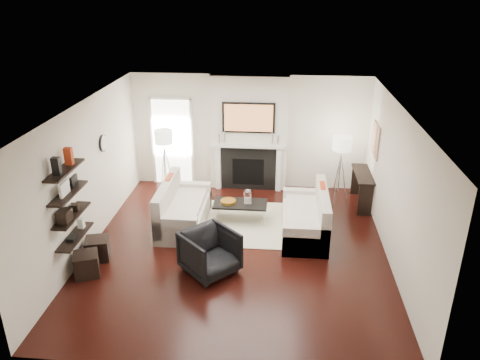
# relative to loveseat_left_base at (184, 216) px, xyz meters

# --- Properties ---
(room_envelope) EXTENTS (6.00, 6.00, 6.00)m
(room_envelope) POSITION_rel_loveseat_left_base_xyz_m (1.16, -0.83, 1.14)
(room_envelope) COLOR black
(room_envelope) RESTS_ON ground
(chimney_breast) EXTENTS (1.80, 0.25, 2.70)m
(chimney_breast) POSITION_rel_loveseat_left_base_xyz_m (1.16, 2.05, 1.14)
(chimney_breast) COLOR silver
(chimney_breast) RESTS_ON floor
(fireplace_surround) EXTENTS (1.30, 0.02, 1.04)m
(fireplace_surround) POSITION_rel_loveseat_left_base_xyz_m (1.16, 1.91, 0.31)
(fireplace_surround) COLOR black
(fireplace_surround) RESTS_ON floor
(firebox) EXTENTS (0.75, 0.02, 0.65)m
(firebox) POSITION_rel_loveseat_left_base_xyz_m (1.16, 1.91, 0.24)
(firebox) COLOR black
(firebox) RESTS_ON floor
(mantel_pilaster_l) EXTENTS (0.12, 0.08, 1.10)m
(mantel_pilaster_l) POSITION_rel_loveseat_left_base_xyz_m (0.44, 1.88, 0.34)
(mantel_pilaster_l) COLOR white
(mantel_pilaster_l) RESTS_ON floor
(mantel_pilaster_r) EXTENTS (0.12, 0.08, 1.10)m
(mantel_pilaster_r) POSITION_rel_loveseat_left_base_xyz_m (1.88, 1.88, 0.34)
(mantel_pilaster_r) COLOR white
(mantel_pilaster_r) RESTS_ON floor
(mantel_shelf) EXTENTS (1.70, 0.18, 0.07)m
(mantel_shelf) POSITION_rel_loveseat_left_base_xyz_m (1.16, 1.86, 0.91)
(mantel_shelf) COLOR white
(mantel_shelf) RESTS_ON chimney_breast
(tv_body) EXTENTS (1.20, 0.06, 0.70)m
(tv_body) POSITION_rel_loveseat_left_base_xyz_m (1.16, 1.89, 1.57)
(tv_body) COLOR black
(tv_body) RESTS_ON chimney_breast
(tv_screen) EXTENTS (1.10, 0.00, 0.62)m
(tv_screen) POSITION_rel_loveseat_left_base_xyz_m (1.16, 1.85, 1.57)
(tv_screen) COLOR #BF723F
(tv_screen) RESTS_ON tv_body
(candlestick_l_tall) EXTENTS (0.04, 0.04, 0.30)m
(candlestick_l_tall) POSITION_rel_loveseat_left_base_xyz_m (0.61, 1.87, 1.09)
(candlestick_l_tall) COLOR silver
(candlestick_l_tall) RESTS_ON mantel_shelf
(candlestick_l_short) EXTENTS (0.04, 0.04, 0.24)m
(candlestick_l_short) POSITION_rel_loveseat_left_base_xyz_m (0.48, 1.87, 1.06)
(candlestick_l_short) COLOR silver
(candlestick_l_short) RESTS_ON mantel_shelf
(candlestick_r_tall) EXTENTS (0.04, 0.04, 0.30)m
(candlestick_r_tall) POSITION_rel_loveseat_left_base_xyz_m (1.71, 1.87, 1.09)
(candlestick_r_tall) COLOR silver
(candlestick_r_tall) RESTS_ON mantel_shelf
(candlestick_r_short) EXTENTS (0.04, 0.04, 0.24)m
(candlestick_r_short) POSITION_rel_loveseat_left_base_xyz_m (1.84, 1.87, 1.06)
(candlestick_r_short) COLOR silver
(candlestick_r_short) RESTS_ON mantel_shelf
(hallway_panel) EXTENTS (0.90, 0.02, 2.10)m
(hallway_panel) POSITION_rel_loveseat_left_base_xyz_m (-0.69, 2.15, 0.84)
(hallway_panel) COLOR white
(hallway_panel) RESTS_ON floor
(door_trim_l) EXTENTS (0.06, 0.06, 2.16)m
(door_trim_l) POSITION_rel_loveseat_left_base_xyz_m (-1.17, 2.13, 0.84)
(door_trim_l) COLOR white
(door_trim_l) RESTS_ON floor
(door_trim_r) EXTENTS (0.06, 0.06, 2.16)m
(door_trim_r) POSITION_rel_loveseat_left_base_xyz_m (-0.21, 2.13, 0.84)
(door_trim_r) COLOR white
(door_trim_r) RESTS_ON floor
(door_trim_top) EXTENTS (1.02, 0.06, 0.06)m
(door_trim_top) POSITION_rel_loveseat_left_base_xyz_m (-0.69, 2.13, 1.92)
(door_trim_top) COLOR white
(door_trim_top) RESTS_ON wall_back
(rug) EXTENTS (2.60, 2.00, 0.01)m
(rug) POSITION_rel_loveseat_left_base_xyz_m (1.09, 0.19, -0.20)
(rug) COLOR beige
(rug) RESTS_ON floor
(loveseat_left_base) EXTENTS (0.85, 1.80, 0.42)m
(loveseat_left_base) POSITION_rel_loveseat_left_base_xyz_m (0.00, 0.00, 0.00)
(loveseat_left_base) COLOR beige
(loveseat_left_base) RESTS_ON floor
(loveseat_left_back) EXTENTS (0.18, 1.80, 0.80)m
(loveseat_left_back) POSITION_rel_loveseat_left_base_xyz_m (-0.33, 0.00, 0.32)
(loveseat_left_back) COLOR beige
(loveseat_left_back) RESTS_ON floor
(loveseat_left_arm_n) EXTENTS (0.85, 0.18, 0.60)m
(loveseat_left_arm_n) POSITION_rel_loveseat_left_base_xyz_m (0.00, -0.81, 0.09)
(loveseat_left_arm_n) COLOR beige
(loveseat_left_arm_n) RESTS_ON floor
(loveseat_left_arm_s) EXTENTS (0.85, 0.18, 0.60)m
(loveseat_left_arm_s) POSITION_rel_loveseat_left_base_xyz_m (0.00, 0.81, 0.09)
(loveseat_left_arm_s) COLOR beige
(loveseat_left_arm_s) RESTS_ON floor
(loveseat_left_cushion) EXTENTS (0.63, 1.44, 0.10)m
(loveseat_left_cushion) POSITION_rel_loveseat_left_base_xyz_m (0.05, -0.00, 0.26)
(loveseat_left_cushion) COLOR beige
(loveseat_left_cushion) RESTS_ON loveseat_left_base
(pillow_left_orange) EXTENTS (0.10, 0.42, 0.42)m
(pillow_left_orange) POSITION_rel_loveseat_left_base_xyz_m (-0.33, 0.30, 0.52)
(pillow_left_orange) COLOR #A43014
(pillow_left_orange) RESTS_ON loveseat_left_cushion
(pillow_left_charcoal) EXTENTS (0.10, 0.40, 0.40)m
(pillow_left_charcoal) POSITION_rel_loveseat_left_base_xyz_m (-0.33, -0.30, 0.51)
(pillow_left_charcoal) COLOR black
(pillow_left_charcoal) RESTS_ON loveseat_left_cushion
(loveseat_right_base) EXTENTS (0.85, 1.80, 0.42)m
(loveseat_right_base) POSITION_rel_loveseat_left_base_xyz_m (2.43, -0.14, 0.00)
(loveseat_right_base) COLOR beige
(loveseat_right_base) RESTS_ON floor
(loveseat_right_back) EXTENTS (0.18, 1.80, 0.80)m
(loveseat_right_back) POSITION_rel_loveseat_left_base_xyz_m (2.76, -0.14, 0.32)
(loveseat_right_back) COLOR beige
(loveseat_right_back) RESTS_ON floor
(loveseat_right_arm_n) EXTENTS (0.85, 0.18, 0.60)m
(loveseat_right_arm_n) POSITION_rel_loveseat_left_base_xyz_m (2.43, -0.95, 0.09)
(loveseat_right_arm_n) COLOR beige
(loveseat_right_arm_n) RESTS_ON floor
(loveseat_right_arm_s) EXTENTS (0.85, 0.18, 0.60)m
(loveseat_right_arm_s) POSITION_rel_loveseat_left_base_xyz_m (2.43, 0.67, 0.09)
(loveseat_right_arm_s) COLOR beige
(loveseat_right_arm_s) RESTS_ON floor
(loveseat_right_cushion) EXTENTS (0.63, 1.44, 0.10)m
(loveseat_right_cushion) POSITION_rel_loveseat_left_base_xyz_m (2.38, -0.14, 0.26)
(loveseat_right_cushion) COLOR beige
(loveseat_right_cushion) RESTS_ON loveseat_right_base
(pillow_right_orange) EXTENTS (0.10, 0.42, 0.42)m
(pillow_right_orange) POSITION_rel_loveseat_left_base_xyz_m (2.76, 0.16, 0.52)
(pillow_right_orange) COLOR #A43014
(pillow_right_orange) RESTS_ON loveseat_right_cushion
(pillow_right_charcoal) EXTENTS (0.10, 0.40, 0.40)m
(pillow_right_charcoal) POSITION_rel_loveseat_left_base_xyz_m (2.76, -0.44, 0.51)
(pillow_right_charcoal) COLOR black
(pillow_right_charcoal) RESTS_ON loveseat_right_cushion
(coffee_table) EXTENTS (1.10, 0.55, 0.04)m
(coffee_table) POSITION_rel_loveseat_left_base_xyz_m (1.12, 0.27, 0.19)
(coffee_table) COLOR black
(coffee_table) RESTS_ON floor
(coffee_leg_nw) EXTENTS (0.02, 0.02, 0.38)m
(coffee_leg_nw) POSITION_rel_loveseat_left_base_xyz_m (0.62, 0.05, -0.02)
(coffee_leg_nw) COLOR silver
(coffee_leg_nw) RESTS_ON floor
(coffee_leg_ne) EXTENTS (0.02, 0.02, 0.38)m
(coffee_leg_ne) POSITION_rel_loveseat_left_base_xyz_m (1.62, 0.05, -0.02)
(coffee_leg_ne) COLOR silver
(coffee_leg_ne) RESTS_ON floor
(coffee_leg_sw) EXTENTS (0.02, 0.02, 0.38)m
(coffee_leg_sw) POSITION_rel_loveseat_left_base_xyz_m (0.62, 0.49, -0.02)
(coffee_leg_sw) COLOR silver
(coffee_leg_sw) RESTS_ON floor
(coffee_leg_se) EXTENTS (0.02, 0.02, 0.38)m
(coffee_leg_se) POSITION_rel_loveseat_left_base_xyz_m (1.62, 0.49, -0.02)
(coffee_leg_se) COLOR silver
(coffee_leg_se) RESTS_ON floor
(hurricane_glass) EXTENTS (0.16, 0.16, 0.28)m
(hurricane_glass) POSITION_rel_loveseat_left_base_xyz_m (1.27, 0.27, 0.35)
(hurricane_glass) COLOR white
(hurricane_glass) RESTS_ON coffee_table
(hurricane_candle) EXTENTS (0.09, 0.09, 0.13)m
(hurricane_candle) POSITION_rel_loveseat_left_base_xyz_m (1.27, 0.27, 0.29)
(hurricane_candle) COLOR white
(hurricane_candle) RESTS_ON coffee_table
(copper_bowl) EXTENTS (0.32, 0.32, 0.05)m
(copper_bowl) POSITION_rel_loveseat_left_base_xyz_m (0.87, 0.27, 0.24)
(copper_bowl) COLOR #A56E1B
(copper_bowl) RESTS_ON coffee_table
(armchair) EXTENTS (1.12, 1.12, 0.84)m
(armchair) POSITION_rel_loveseat_left_base_xyz_m (0.78, -1.61, 0.21)
(armchair) COLOR black
(armchair) RESTS_ON floor
(lamp_left_post) EXTENTS (0.02, 0.02, 1.20)m
(lamp_left_post) POSITION_rel_loveseat_left_base_xyz_m (-0.69, 1.34, 0.39)
(lamp_left_post) COLOR silver
(lamp_left_post) RESTS_ON floor
(lamp_left_shade) EXTENTS (0.40, 0.40, 0.30)m
(lamp_left_shade) POSITION_rel_loveseat_left_base_xyz_m (-0.69, 1.34, 1.24)
(lamp_left_shade) COLOR white
(lamp_left_shade) RESTS_ON lamp_left_post
(lamp_left_leg_a) EXTENTS (0.25, 0.02, 1.23)m
(lamp_left_leg_a) POSITION_rel_loveseat_left_base_xyz_m (-0.58, 1.34, 0.39)
(lamp_left_leg_a) COLOR silver
(lamp_left_leg_a) RESTS_ON floor
(lamp_left_leg_b) EXTENTS (0.14, 0.22, 1.23)m
(lamp_left_leg_b) POSITION_rel_loveseat_left_base_xyz_m (-0.74, 1.44, 0.39)
(lamp_left_leg_b) COLOR silver
(lamp_left_leg_b) RESTS_ON floor
(lamp_left_leg_c) EXTENTS (0.14, 0.22, 1.23)m
(lamp_left_leg_c) POSITION_rel_loveseat_left_base_xyz_m (-0.74, 1.25, 0.39)
(lamp_left_leg_c) COLOR silver
(lamp_left_leg_c) RESTS_ON floor
(lamp_right_post) EXTENTS (0.02, 0.02, 1.20)m
(lamp_right_post) POSITION_rel_loveseat_left_base_xyz_m (3.21, 1.26, 0.39)
(lamp_right_post) COLOR silver
(lamp_right_post) RESTS_ON floor
(lamp_right_shade) EXTENTS (0.40, 0.40, 0.30)m
(lamp_right_shade) POSITION_rel_loveseat_left_base_xyz_m (3.21, 1.26, 1.24)
(lamp_right_shade) COLOR white
(lamp_right_shade) RESTS_ON lamp_right_post
(lamp_right_leg_a) EXTENTS (0.25, 0.02, 1.23)m
(lamp_right_leg_a) POSITION_rel_loveseat_left_base_xyz_m (3.32, 1.26, 0.39)
(lamp_right_leg_a) COLOR silver
(lamp_right_leg_a) RESTS_ON floor
(lamp_right_leg_b) EXTENTS (0.14, 0.22, 1.23)m
(lamp_right_leg_b) POSITION_rel_loveseat_left_base_xyz_m (3.16, 1.35, 0.39)
(lamp_right_leg_b) COLOR silver
(lamp_right_leg_b) RESTS_ON floor
(lamp_right_leg_c) EXTENTS (0.14, 0.22, 1.23)m
(lamp_right_leg_c) POSITION_rel_loveseat_left_base_xyz_m (3.16, 1.16, 0.39)
(lamp_right_leg_c) COLOR silver
(lamp_right_leg_c) RESTS_ON floor
(console_top) EXTENTS (0.35, 1.20, 0.04)m
(console_top) POSITION_rel_loveseat_left_base_xyz_m (3.73, 1.32, 0.52)
(console_top) COLOR black
(console_top) RESTS_ON floor
(console_leg_n) EXTENTS (0.30, 0.04, 0.71)m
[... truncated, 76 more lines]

